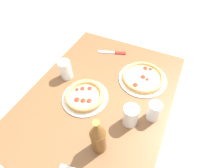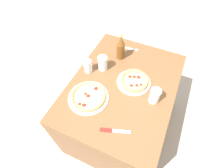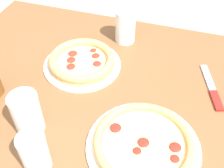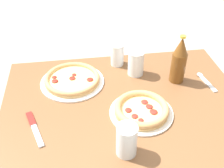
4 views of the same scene
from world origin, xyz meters
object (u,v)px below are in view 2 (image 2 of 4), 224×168
object	(u,v)px
glass_cola	(155,96)
beer_bottle	(121,48)
pizza_pepperoni	(88,97)
glass_red_wine	(88,67)
knife	(114,131)
spoon	(128,48)
glass_lemonade	(103,64)
pizza_margherita	(134,81)

from	to	relation	value
glass_cola	beer_bottle	xyz separation A→B (m)	(0.33, 0.41, 0.06)
pizza_pepperoni	glass_red_wine	size ratio (longest dim) A/B	2.62
knife	glass_red_wine	bearing A→B (deg)	45.60
pizza_pepperoni	beer_bottle	distance (m)	0.52
glass_red_wine	spoon	size ratio (longest dim) A/B	0.74
glass_lemonade	glass_red_wine	bearing A→B (deg)	127.74
glass_red_wine	glass_cola	xyz separation A→B (m)	(-0.06, -0.60, 0.00)
pizza_pepperoni	spoon	bearing A→B (deg)	-6.71
pizza_margherita	beer_bottle	xyz separation A→B (m)	(0.23, 0.21, 0.10)
glass_red_wine	glass_cola	size ratio (longest dim) A/B	0.92
pizza_pepperoni	glass_red_wine	bearing A→B (deg)	28.60
beer_bottle	knife	xyz separation A→B (m)	(-0.68, -0.23, -0.11)
glass_red_wine	beer_bottle	size ratio (longest dim) A/B	0.48
pizza_margherita	glass_red_wine	bearing A→B (deg)	95.73
beer_bottle	knife	bearing A→B (deg)	-161.18
knife	spoon	world-z (taller)	spoon
pizza_pepperoni	knife	size ratio (longest dim) A/B	1.51
pizza_margherita	glass_lemonade	distance (m)	0.30
knife	pizza_pepperoni	bearing A→B (deg)	59.94
pizza_pepperoni	glass_red_wine	distance (m)	0.28
beer_bottle	glass_red_wine	bearing A→B (deg)	144.88
pizza_pepperoni	glass_cola	distance (m)	0.50
glass_red_wine	glass_lemonade	bearing A→B (deg)	-52.26
pizza_margherita	spoon	xyz separation A→B (m)	(0.37, 0.19, -0.02)
pizza_pepperoni	glass_red_wine	world-z (taller)	glass_red_wine
glass_red_wine	glass_lemonade	distance (m)	0.13
pizza_margherita	glass_red_wine	world-z (taller)	glass_red_wine
glass_lemonade	knife	distance (m)	0.59
glass_cola	beer_bottle	bearing A→B (deg)	51.05
glass_cola	glass_red_wine	bearing A→B (deg)	83.98
glass_lemonade	glass_cola	xyz separation A→B (m)	(-0.14, -0.50, 0.00)
knife	spoon	distance (m)	0.84
glass_lemonade	spoon	distance (m)	0.35
pizza_pepperoni	beer_bottle	xyz separation A→B (m)	(0.51, -0.05, 0.10)
glass_lemonade	spoon	world-z (taller)	glass_lemonade
knife	spoon	xyz separation A→B (m)	(0.82, 0.21, 0.00)
pizza_pepperoni	glass_red_wine	xyz separation A→B (m)	(0.25, 0.13, 0.03)
beer_bottle	pizza_margherita	bearing A→B (deg)	-136.92
pizza_margherita	knife	bearing A→B (deg)	-177.64
glass_cola	spoon	distance (m)	0.61
knife	spoon	size ratio (longest dim) A/B	1.29
glass_lemonade	pizza_pepperoni	bearing A→B (deg)	-174.34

